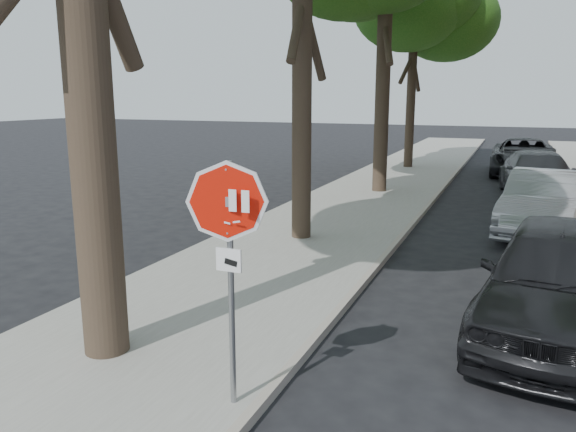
{
  "coord_description": "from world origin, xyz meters",
  "views": [
    {
      "loc": [
        1.91,
        -4.84,
        3.35
      ],
      "look_at": [
        -0.36,
        0.72,
        2.05
      ],
      "focal_mm": 35.0,
      "sensor_mm": 36.0,
      "label": 1
    }
  ],
  "objects_px": {
    "stop_sign": "(229,238)",
    "car_b": "(543,203)",
    "car_c": "(538,175)",
    "tree_far": "(415,4)",
    "car_d": "(523,157)",
    "car_a": "(559,279)"
  },
  "relations": [
    {
      "from": "tree_far",
      "to": "car_b",
      "type": "bearing_deg",
      "value": -64.39
    },
    {
      "from": "car_a",
      "to": "car_b",
      "type": "xyz_separation_m",
      "value": [
        0.0,
        6.47,
        -0.06
      ]
    },
    {
      "from": "car_b",
      "to": "stop_sign",
      "type": "bearing_deg",
      "value": -100.33
    },
    {
      "from": "car_a",
      "to": "car_d",
      "type": "relative_size",
      "value": 0.87
    },
    {
      "from": "stop_sign",
      "to": "car_b",
      "type": "bearing_deg",
      "value": 71.79
    },
    {
      "from": "stop_sign",
      "to": "car_a",
      "type": "bearing_deg",
      "value": 47.22
    },
    {
      "from": "car_c",
      "to": "car_d",
      "type": "relative_size",
      "value": 0.93
    },
    {
      "from": "car_b",
      "to": "car_c",
      "type": "height_order",
      "value": "car_b"
    },
    {
      "from": "tree_far",
      "to": "car_b",
      "type": "xyz_separation_m",
      "value": [
        5.32,
        -11.1,
        -6.45
      ]
    },
    {
      "from": "stop_sign",
      "to": "car_b",
      "type": "distance_m",
      "value": 10.63
    },
    {
      "from": "car_a",
      "to": "car_d",
      "type": "distance_m",
      "value": 17.35
    },
    {
      "from": "tree_far",
      "to": "car_b",
      "type": "relative_size",
      "value": 2.02
    },
    {
      "from": "stop_sign",
      "to": "car_d",
      "type": "relative_size",
      "value": 0.47
    },
    {
      "from": "car_b",
      "to": "car_d",
      "type": "xyz_separation_m",
      "value": [
        -0.43,
        10.88,
        0.01
      ]
    },
    {
      "from": "car_c",
      "to": "car_a",
      "type": "bearing_deg",
      "value": -97.05
    },
    {
      "from": "car_a",
      "to": "car_d",
      "type": "xyz_separation_m",
      "value": [
        -0.43,
        17.34,
        -0.05
      ]
    },
    {
      "from": "stop_sign",
      "to": "car_b",
      "type": "relative_size",
      "value": 0.56
    },
    {
      "from": "car_a",
      "to": "car_c",
      "type": "distance_m",
      "value": 11.67
    },
    {
      "from": "stop_sign",
      "to": "car_d",
      "type": "xyz_separation_m",
      "value": [
        2.87,
        20.91,
        -1.17
      ]
    },
    {
      "from": "stop_sign",
      "to": "car_c",
      "type": "distance_m",
      "value": 15.63
    },
    {
      "from": "tree_far",
      "to": "car_d",
      "type": "height_order",
      "value": "tree_far"
    },
    {
      "from": "car_b",
      "to": "car_c",
      "type": "bearing_deg",
      "value": 97.88
    }
  ]
}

